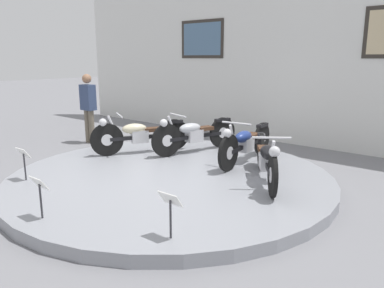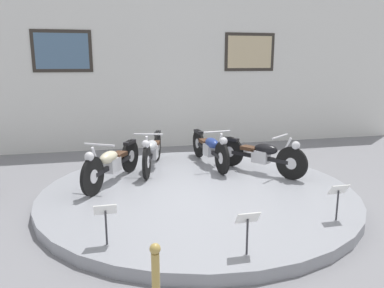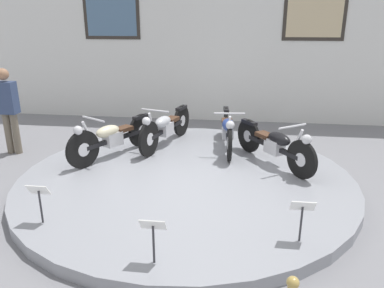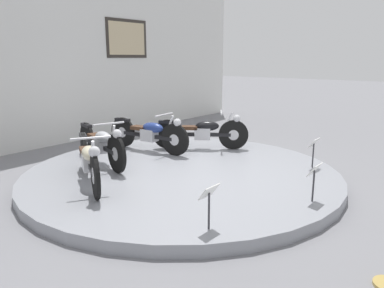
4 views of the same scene
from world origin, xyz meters
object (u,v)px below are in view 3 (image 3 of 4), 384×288
(motorcycle_black, at_px, (275,144))
(info_placard_front_left, at_px, (39,195))
(info_placard_front_centre, at_px, (153,231))
(motorcycle_cream, at_px, (113,136))
(visitor_standing, at_px, (8,107))
(motorcycle_silver, at_px, (165,126))
(motorcycle_blue, at_px, (228,129))
(info_placard_front_right, at_px, (302,212))

(motorcycle_black, distance_m, info_placard_front_left, 3.69)
(info_placard_front_centre, bearing_deg, motorcycle_cream, 115.91)
(motorcycle_cream, distance_m, info_placard_front_centre, 3.18)
(motorcycle_cream, bearing_deg, info_placard_front_left, -93.07)
(visitor_standing, bearing_deg, info_placard_front_left, -52.74)
(motorcycle_cream, height_order, motorcycle_silver, motorcycle_silver)
(motorcycle_cream, bearing_deg, motorcycle_black, 0.02)
(motorcycle_blue, bearing_deg, info_placard_front_centre, -99.29)
(info_placard_front_left, relative_size, info_placard_front_right, 1.00)
(motorcycle_cream, height_order, info_placard_front_right, motorcycle_cream)
(visitor_standing, bearing_deg, motorcycle_blue, 5.00)
(motorcycle_cream, relative_size, info_placard_front_right, 3.41)
(motorcycle_black, distance_m, visitor_standing, 4.95)
(motorcycle_blue, distance_m, info_placard_front_right, 3.14)
(motorcycle_silver, bearing_deg, info_placard_front_left, -106.98)
(motorcycle_cream, bearing_deg, info_placard_front_right, -38.11)
(motorcycle_black, xyz_separation_m, info_placard_front_left, (-2.91, -2.28, -0.00))
(motorcycle_silver, relative_size, visitor_standing, 1.17)
(motorcycle_silver, relative_size, motorcycle_black, 1.19)
(motorcycle_blue, distance_m, info_placard_front_centre, 3.63)
(motorcycle_silver, xyz_separation_m, motorcycle_black, (1.99, -0.73, -0.01))
(motorcycle_black, bearing_deg, info_placard_front_left, -141.93)
(motorcycle_cream, distance_m, motorcycle_black, 2.78)
(info_placard_front_right, xyz_separation_m, visitor_standing, (-5.03, 2.64, 0.39))
(motorcycle_silver, xyz_separation_m, motorcycle_blue, (1.18, -0.00, -0.01))
(motorcycle_cream, relative_size, motorcycle_silver, 0.91)
(info_placard_front_centre, distance_m, visitor_standing, 4.79)
(info_placard_front_right, bearing_deg, info_placard_front_left, 180.00)
(motorcycle_cream, xyz_separation_m, visitor_standing, (-2.13, 0.37, 0.38))
(motorcycle_cream, bearing_deg, visitor_standing, 170.26)
(motorcycle_silver, bearing_deg, visitor_standing, -172.94)
(motorcycle_silver, relative_size, info_placard_front_centre, 3.75)
(info_placard_front_centre, bearing_deg, motorcycle_silver, 99.41)
(info_placard_front_centre, bearing_deg, info_placard_front_right, 21.16)
(info_placard_front_right, relative_size, visitor_standing, 0.31)
(motorcycle_blue, bearing_deg, motorcycle_black, -41.89)
(info_placard_front_right, bearing_deg, motorcycle_cream, 141.89)
(visitor_standing, bearing_deg, motorcycle_cream, -9.74)
(motorcycle_cream, height_order, info_placard_front_centre, motorcycle_cream)
(motorcycle_cream, xyz_separation_m, info_placard_front_right, (2.90, -2.28, -0.02))
(info_placard_front_centre, xyz_separation_m, info_placard_front_right, (1.51, 0.59, 0.00))
(info_placard_front_left, bearing_deg, motorcycle_cream, 86.93)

